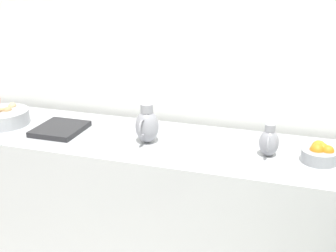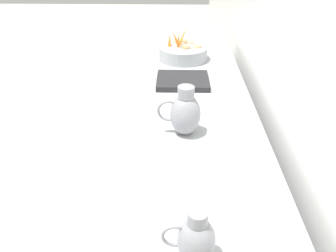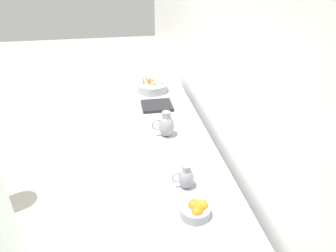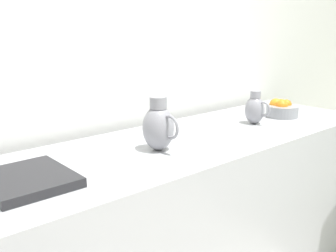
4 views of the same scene
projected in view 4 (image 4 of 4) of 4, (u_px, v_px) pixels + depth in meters
name	position (u px, v px, depth m)	size (l,w,h in m)	color
tile_wall_left	(164.00, 27.00, 2.39)	(0.10, 9.40, 3.00)	white
prep_counter	(150.00, 238.00, 1.98)	(0.73, 2.99, 0.94)	#ADAFB5
orange_bowl	(281.00, 109.00, 2.51)	(0.20, 0.20, 0.11)	gray
metal_pitcher_tall	(159.00, 126.00, 1.82)	(0.21, 0.15, 0.25)	gray
metal_pitcher_short	(255.00, 109.00, 2.32)	(0.17, 0.12, 0.20)	gray
counter_sink_basin	(28.00, 179.00, 1.44)	(0.34, 0.30, 0.04)	#232326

